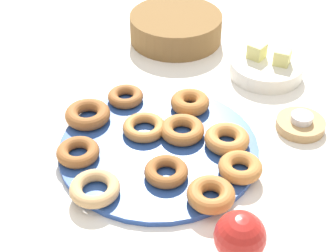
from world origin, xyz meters
name	(u,v)px	position (x,y,z in m)	size (l,w,h in m)	color
ground_plane	(159,150)	(0.00, 0.00, 0.00)	(2.40, 2.40, 0.00)	white
donut_plate	(159,148)	(0.00, 0.00, 0.01)	(0.40, 0.40, 0.01)	#284C9E
donut_0	(182,130)	(0.02, 0.05, 0.03)	(0.09, 0.09, 0.03)	#AD6B33
donut_1	(227,139)	(0.10, 0.09, 0.03)	(0.09, 0.09, 0.03)	#BC7A3D
donut_2	(88,114)	(-0.17, -0.03, 0.03)	(0.10, 0.10, 0.03)	#995B2D
donut_3	(78,152)	(-0.10, -0.12, 0.02)	(0.08, 0.08, 0.02)	#995B2D
donut_4	(144,127)	(-0.05, 0.01, 0.02)	(0.09, 0.09, 0.02)	#BC7A3D
donut_5	(95,188)	(-0.01, -0.17, 0.02)	(0.09, 0.09, 0.02)	tan
donut_6	(126,97)	(-0.15, 0.07, 0.02)	(0.08, 0.08, 0.02)	#995B2D
donut_7	(166,171)	(0.07, -0.06, 0.02)	(0.08, 0.08, 0.02)	#995B2D
donut_8	(240,167)	(0.17, 0.03, 0.03)	(0.08, 0.08, 0.03)	#BC7A3D
donut_9	(211,195)	(0.16, -0.06, 0.03)	(0.09, 0.09, 0.03)	#AD6B33
donut_10	(190,102)	(-0.02, 0.14, 0.03)	(0.08, 0.08, 0.03)	#AD6B33
candle_holder	(300,125)	(0.19, 0.24, 0.01)	(0.10, 0.10, 0.02)	tan
tealight	(302,118)	(0.19, 0.24, 0.03)	(0.05, 0.05, 0.01)	silver
basket	(176,27)	(-0.25, 0.38, 0.04)	(0.24, 0.24, 0.07)	brown
fruit_bowl	(266,68)	(0.03, 0.37, 0.02)	(0.17, 0.17, 0.04)	silver
melon_chunk_left	(257,51)	(0.00, 0.37, 0.06)	(0.04, 0.04, 0.04)	#DBD67A
melon_chunk_right	(282,57)	(0.06, 0.39, 0.06)	(0.04, 0.04, 0.04)	#DBD67A
apple	(240,237)	(0.26, -0.12, 0.04)	(0.08, 0.08, 0.08)	red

